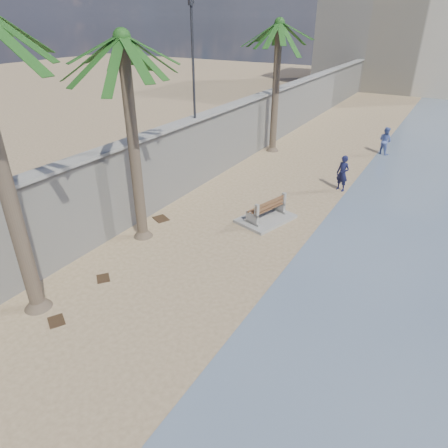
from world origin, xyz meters
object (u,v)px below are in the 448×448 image
at_px(person_a, 343,171).
at_px(palm_back, 279,25).
at_px(bench_far, 266,211).
at_px(palm_mid, 122,40).
at_px(person_b, 385,139).

bearing_deg(person_a, palm_back, 163.57).
xyz_separation_m(bench_far, person_a, (1.90, 5.09, 0.61)).
distance_m(palm_mid, person_a, 12.35).
height_order(palm_back, person_b, palm_back).
height_order(palm_back, person_a, palm_back).
bearing_deg(person_b, bench_far, 106.32).
bearing_deg(person_b, palm_mid, 96.86).
xyz_separation_m(bench_far, person_b, (2.57, 12.60, 0.53)).
distance_m(bench_far, person_a, 5.47).
xyz_separation_m(palm_back, person_a, (5.90, -4.48, -6.52)).
relative_size(palm_mid, person_b, 4.28).
xyz_separation_m(person_a, person_b, (0.67, 7.51, -0.08)).
relative_size(palm_back, person_b, 4.39).
bearing_deg(palm_back, person_b, 24.74).
bearing_deg(person_a, bench_far, -89.73).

